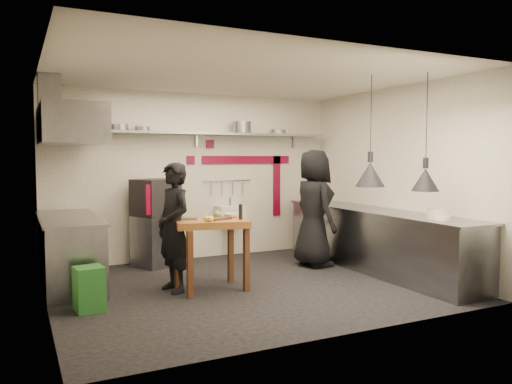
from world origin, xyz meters
name	(u,v)px	position (x,y,z in m)	size (l,w,h in m)	color
floor	(248,286)	(0.00, 0.00, 0.00)	(5.00, 5.00, 0.00)	black
ceiling	(248,75)	(0.00, 0.00, 2.80)	(5.00, 5.00, 0.00)	beige
wall_back	(196,176)	(0.00, 2.10, 1.40)	(5.00, 0.04, 2.80)	beige
wall_front	(341,192)	(0.00, -2.10, 1.40)	(5.00, 0.04, 2.80)	beige
wall_left	(44,187)	(-2.50, 0.00, 1.40)	(0.04, 4.20, 2.80)	beige
wall_right	(395,178)	(2.50, 0.00, 1.40)	(0.04, 4.20, 2.80)	beige
red_band_horiz	(247,160)	(0.95, 2.08, 1.68)	(1.70, 0.02, 0.14)	maroon
red_band_vert	(277,186)	(1.55, 2.08, 1.20)	(0.14, 0.02, 1.10)	maroon
red_tile_a	(210,144)	(0.25, 2.08, 1.95)	(0.14, 0.02, 0.14)	maroon
red_tile_b	(191,160)	(-0.10, 2.08, 1.68)	(0.14, 0.02, 0.14)	maroon
back_shelf	(199,133)	(0.00, 1.92, 2.12)	(4.60, 0.34, 0.04)	slate
shelf_bracket_left	(78,138)	(-1.90, 2.07, 2.02)	(0.04, 0.06, 0.24)	slate
shelf_bracket_mid	(196,140)	(0.00, 2.07, 2.02)	(0.04, 0.06, 0.24)	slate
shelf_bracket_right	(294,141)	(1.90, 2.07, 2.02)	(0.04, 0.06, 0.24)	slate
pan_far_left	(119,128)	(-1.31, 1.92, 2.19)	(0.28, 0.28, 0.09)	slate
pan_mid_left	(142,129)	(-0.95, 1.92, 2.18)	(0.24, 0.24, 0.07)	slate
stock_pot	(242,127)	(0.78, 1.92, 2.24)	(0.32, 0.32, 0.20)	slate
pan_right	(278,132)	(1.49, 1.92, 2.18)	(0.27, 0.27, 0.08)	slate
oven_stand	(156,241)	(-0.79, 1.76, 0.40)	(0.61, 0.56, 0.80)	slate
combi_oven	(156,198)	(-0.79, 1.76, 1.09)	(0.61, 0.57, 0.58)	black
oven_door	(160,199)	(-0.80, 1.49, 1.09)	(0.53, 0.03, 0.46)	maroon
oven_glass	(160,199)	(-0.79, 1.50, 1.09)	(0.36, 0.02, 0.34)	black
hand_sink	(230,212)	(0.55, 1.92, 0.78)	(0.46, 0.34, 0.22)	silver
sink_tap	(230,202)	(0.55, 1.92, 0.96)	(0.03, 0.03, 0.14)	slate
sink_drain	(231,237)	(0.55, 1.88, 0.34)	(0.06, 0.06, 0.66)	slate
utensil_rail	(227,180)	(0.55, 2.06, 1.32)	(0.02, 0.02, 0.90)	slate
counter_right	(376,241)	(2.15, 0.00, 0.45)	(0.70, 3.80, 0.90)	slate
counter_right_top	(376,211)	(2.15, 0.00, 0.92)	(0.76, 3.90, 0.03)	slate
plate_stack	(438,214)	(2.12, -1.26, 1.00)	(0.27, 0.27, 0.13)	silver
small_bowl_right	(442,218)	(2.10, -1.34, 0.96)	(0.22, 0.22, 0.05)	silver
counter_left	(70,252)	(-2.15, 1.05, 0.45)	(0.70, 1.90, 0.90)	slate
counter_left_top	(69,218)	(-2.15, 1.05, 0.92)	(0.76, 2.00, 0.03)	slate
extractor_hood	(71,125)	(-2.10, 1.05, 2.15)	(0.78, 1.60, 0.50)	slate
hood_duct	(49,93)	(-2.35, 1.05, 2.55)	(0.28, 0.28, 0.50)	slate
green_bin	(89,289)	(-2.07, -0.21, 0.25)	(0.30, 0.30, 0.50)	#205D23
prep_table	(212,255)	(-0.51, 0.03, 0.46)	(0.92, 0.64, 0.92)	brown
cutting_board	(218,219)	(-0.43, 0.00, 0.93)	(0.31, 0.22, 0.03)	#482714
pepper_mill	(241,212)	(-0.17, -0.13, 1.02)	(0.05, 0.05, 0.20)	black
lemon_a	(207,218)	(-0.63, -0.14, 0.96)	(0.07, 0.07, 0.07)	yellow
lemon_b	(211,219)	(-0.60, -0.18, 0.96)	(0.08, 0.08, 0.08)	yellow
veg_ball	(218,214)	(-0.38, 0.14, 0.97)	(0.10, 0.10, 0.10)	#609944
steel_tray	(190,219)	(-0.77, 0.14, 0.94)	(0.19, 0.12, 0.03)	slate
bowl	(231,215)	(-0.20, 0.12, 0.95)	(0.18, 0.18, 0.06)	silver
heat_lamp_near	(371,131)	(1.46, -0.71, 2.07)	(0.39, 0.39, 1.47)	black
heat_lamp_far	(426,132)	(1.95, -1.20, 2.05)	(0.35, 0.35, 1.51)	black
chef_left	(174,227)	(-0.97, 0.17, 0.83)	(0.61, 0.40, 1.66)	black
chef_right	(314,208)	(1.46, 0.67, 0.92)	(0.90, 0.59, 1.85)	black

